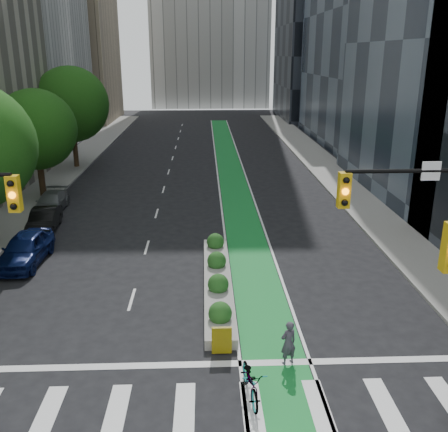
{
  "coord_description": "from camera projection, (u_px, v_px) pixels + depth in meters",
  "views": [
    {
      "loc": [
        0.68,
        -13.26,
        10.03
      ],
      "look_at": [
        1.53,
        8.15,
        3.0
      ],
      "focal_mm": 40.0,
      "sensor_mm": 36.0,
      "label": 1
    }
  ],
  "objects": [
    {
      "name": "ground",
      "position": [
        186.0,
        388.0,
        15.69
      ],
      "size": [
        160.0,
        160.0,
        0.0
      ],
      "primitive_type": "plane",
      "color": "black",
      "rests_on": "ground"
    },
    {
      "name": "sidewalk_left",
      "position": [
        45.0,
        187.0,
        38.95
      ],
      "size": [
        3.6,
        90.0,
        0.15
      ],
      "primitive_type": "cube",
      "color": "gray",
      "rests_on": "ground"
    },
    {
      "name": "sidewalk_right",
      "position": [
        344.0,
        184.0,
        39.85
      ],
      "size": [
        3.6,
        90.0,
        0.15
      ],
      "primitive_type": "cube",
      "color": "gray",
      "rests_on": "ground"
    },
    {
      "name": "bike_lane_paint",
      "position": [
        231.0,
        171.0,
        44.29
      ],
      "size": [
        2.2,
        70.0,
        0.01
      ],
      "primitive_type": "cube",
      "color": "#178333",
      "rests_on": "ground"
    },
    {
      "name": "building_tan_far",
      "position": [
        63.0,
        32.0,
        73.54
      ],
      "size": [
        14.0,
        16.0,
        26.0
      ],
      "primitive_type": "cube",
      "color": "tan",
      "rests_on": "ground"
    },
    {
      "name": "building_dark_end",
      "position": [
        328.0,
        26.0,
        76.65
      ],
      "size": [
        14.0,
        18.0,
        28.0
      ],
      "primitive_type": "cube",
      "color": "black",
      "rests_on": "ground"
    },
    {
      "name": "tree_midfar",
      "position": [
        36.0,
        130.0,
        34.62
      ],
      "size": [
        5.6,
        5.6,
        7.76
      ],
      "color": "black",
      "rests_on": "ground"
    },
    {
      "name": "tree_far",
      "position": [
        71.0,
        104.0,
        43.88
      ],
      "size": [
        6.6,
        6.6,
        9.0
      ],
      "color": "black",
      "rests_on": "ground"
    },
    {
      "name": "median_planter",
      "position": [
        218.0,
        280.0,
        22.3
      ],
      "size": [
        1.2,
        10.26,
        1.1
      ],
      "color": "gray",
      "rests_on": "ground"
    },
    {
      "name": "bicycle",
      "position": [
        251.0,
        381.0,
        15.13
      ],
      "size": [
        0.97,
        2.19,
        1.11
      ],
      "primitive_type": "imported",
      "rotation": [
        0.0,
        0.0,
        0.11
      ],
      "color": "gray",
      "rests_on": "ground"
    },
    {
      "name": "cyclist",
      "position": [
        288.0,
        343.0,
        16.67
      ],
      "size": [
        0.68,
        0.58,
        1.6
      ],
      "primitive_type": "imported",
      "rotation": [
        0.0,
        0.0,
        3.54
      ],
      "color": "#3C3742",
      "rests_on": "ground"
    },
    {
      "name": "parked_car_left_near",
      "position": [
        25.0,
        249.0,
        24.71
      ],
      "size": [
        1.96,
        4.61,
        1.55
      ],
      "primitive_type": "imported",
      "rotation": [
        0.0,
        0.0,
        -0.03
      ],
      "color": "#0B1645",
      "rests_on": "ground"
    },
    {
      "name": "parked_car_left_mid",
      "position": [
        44.0,
        220.0,
        29.29
      ],
      "size": [
        1.75,
        4.13,
        1.33
      ],
      "primitive_type": "imported",
      "rotation": [
        0.0,
        0.0,
        0.09
      ],
      "color": "black",
      "rests_on": "ground"
    },
    {
      "name": "parked_car_left_far",
      "position": [
        51.0,
        202.0,
        32.95
      ],
      "size": [
        1.88,
        4.32,
        1.24
      ],
      "primitive_type": "imported",
      "rotation": [
        0.0,
        0.0,
        0.04
      ],
      "color": "#5C5E61",
      "rests_on": "ground"
    }
  ]
}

